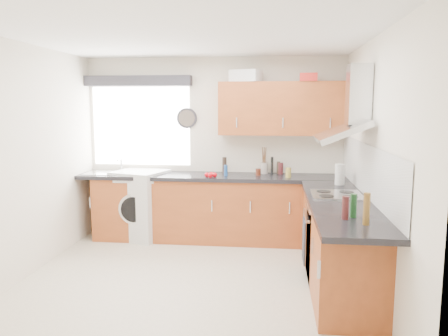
# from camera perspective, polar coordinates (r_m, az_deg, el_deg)

# --- Properties ---
(ground_plane) EXTENTS (3.60, 3.60, 0.00)m
(ground_plane) POSITION_cam_1_polar(r_m,az_deg,el_deg) (4.73, -4.33, -14.75)
(ground_plane) COLOR beige
(ceiling) EXTENTS (3.60, 3.60, 0.02)m
(ceiling) POSITION_cam_1_polar(r_m,az_deg,el_deg) (4.41, -4.70, 16.75)
(ceiling) COLOR white
(ceiling) RESTS_ON wall_back
(wall_back) EXTENTS (3.60, 0.02, 2.50)m
(wall_back) POSITION_cam_1_polar(r_m,az_deg,el_deg) (6.16, -1.30, 2.66)
(wall_back) COLOR silver
(wall_back) RESTS_ON ground_plane
(wall_front) EXTENTS (3.60, 0.02, 2.50)m
(wall_front) POSITION_cam_1_polar(r_m,az_deg,el_deg) (2.68, -11.91, -4.70)
(wall_front) COLOR silver
(wall_front) RESTS_ON ground_plane
(wall_left) EXTENTS (0.02, 3.60, 2.50)m
(wall_left) POSITION_cam_1_polar(r_m,az_deg,el_deg) (5.06, -24.94, 0.70)
(wall_left) COLOR silver
(wall_left) RESTS_ON ground_plane
(wall_right) EXTENTS (0.02, 3.60, 2.50)m
(wall_right) POSITION_cam_1_polar(r_m,az_deg,el_deg) (4.42, 19.04, 0.05)
(wall_right) COLOR silver
(wall_right) RESTS_ON ground_plane
(window) EXTENTS (1.40, 0.02, 1.10)m
(window) POSITION_cam_1_polar(r_m,az_deg,el_deg) (6.36, -10.78, 5.40)
(window) COLOR silver
(window) RESTS_ON wall_back
(window_blind) EXTENTS (1.50, 0.18, 0.14)m
(window_blind) POSITION_cam_1_polar(r_m,az_deg,el_deg) (6.28, -11.18, 11.11)
(window_blind) COLOR #29282E
(window_blind) RESTS_ON wall_back
(splashback) EXTENTS (0.01, 3.00, 0.54)m
(splashback) POSITION_cam_1_polar(r_m,az_deg,el_deg) (4.72, 18.11, -0.28)
(splashback) COLOR white
(splashback) RESTS_ON wall_right
(base_cab_back) EXTENTS (3.00, 0.58, 0.86)m
(base_cab_back) POSITION_cam_1_polar(r_m,az_deg,el_deg) (6.03, -2.60, -5.38)
(base_cab_back) COLOR brown
(base_cab_back) RESTS_ON ground_plane
(base_cab_corner) EXTENTS (0.60, 0.60, 0.86)m
(base_cab_corner) POSITION_cam_1_polar(r_m,az_deg,el_deg) (5.98, 12.77, -5.68)
(base_cab_corner) COLOR brown
(base_cab_corner) RESTS_ON ground_plane
(base_cab_right) EXTENTS (0.58, 2.10, 0.86)m
(base_cab_right) POSITION_cam_1_polar(r_m,az_deg,el_deg) (4.69, 14.67, -9.59)
(base_cab_right) COLOR brown
(base_cab_right) RESTS_ON ground_plane
(worktop_back) EXTENTS (3.60, 0.62, 0.05)m
(worktop_back) POSITION_cam_1_polar(r_m,az_deg,el_deg) (5.91, -1.69, -1.14)
(worktop_back) COLOR black
(worktop_back) RESTS_ON base_cab_back
(worktop_right) EXTENTS (0.62, 2.42, 0.05)m
(worktop_right) POSITION_cam_1_polar(r_m,az_deg,el_deg) (4.43, 15.02, -4.56)
(worktop_right) COLOR black
(worktop_right) RESTS_ON base_cab_right
(sink) EXTENTS (0.84, 0.46, 0.10)m
(sink) POSITION_cam_1_polar(r_m,az_deg,el_deg) (6.23, -13.88, -0.29)
(sink) COLOR silver
(sink) RESTS_ON worktop_back
(oven) EXTENTS (0.56, 0.58, 0.85)m
(oven) POSITION_cam_1_polar(r_m,az_deg,el_deg) (4.83, 14.30, -9.11)
(oven) COLOR black
(oven) RESTS_ON ground_plane
(hob_plate) EXTENTS (0.52, 0.52, 0.01)m
(hob_plate) POSITION_cam_1_polar(r_m,az_deg,el_deg) (4.71, 14.51, -3.39)
(hob_plate) COLOR silver
(hob_plate) RESTS_ON worktop_right
(extractor_hood) EXTENTS (0.52, 0.78, 0.66)m
(extractor_hood) POSITION_cam_1_polar(r_m,az_deg,el_deg) (4.64, 16.11, 6.98)
(extractor_hood) COLOR silver
(extractor_hood) RESTS_ON wall_right
(upper_cabinets) EXTENTS (1.70, 0.35, 0.70)m
(upper_cabinets) POSITION_cam_1_polar(r_m,az_deg,el_deg) (5.90, 7.70, 7.70)
(upper_cabinets) COLOR brown
(upper_cabinets) RESTS_ON wall_back
(washing_machine) EXTENTS (0.80, 0.78, 0.94)m
(washing_machine) POSITION_cam_1_polar(r_m,az_deg,el_deg) (6.23, -10.81, -4.67)
(washing_machine) COLOR silver
(washing_machine) RESTS_ON ground_plane
(wall_clock) EXTENTS (0.29, 0.04, 0.29)m
(wall_clock) POSITION_cam_1_polar(r_m,az_deg,el_deg) (6.16, -4.91, 6.50)
(wall_clock) COLOR #29282E
(wall_clock) RESTS_ON wall_back
(casserole) EXTENTS (0.44, 0.37, 0.16)m
(casserole) POSITION_cam_1_polar(r_m,az_deg,el_deg) (5.91, 2.85, 11.91)
(casserole) COLOR silver
(casserole) RESTS_ON upper_cabinets
(storage_box) EXTENTS (0.24, 0.20, 0.10)m
(storage_box) POSITION_cam_1_polar(r_m,az_deg,el_deg) (5.82, 10.99, 11.56)
(storage_box) COLOR #B2221A
(storage_box) RESTS_ON upper_cabinets
(utensil_pot) EXTENTS (0.11, 0.11, 0.15)m
(utensil_pot) POSITION_cam_1_polar(r_m,az_deg,el_deg) (6.04, 5.24, -0.02)
(utensil_pot) COLOR #A5998F
(utensil_pot) RESTS_ON worktop_back
(kitchen_roll) EXTENTS (0.14, 0.14, 0.25)m
(kitchen_roll) POSITION_cam_1_polar(r_m,az_deg,el_deg) (5.33, 14.90, -0.82)
(kitchen_roll) COLOR silver
(kitchen_roll) RESTS_ON worktop_right
(tomato_cluster) EXTENTS (0.14, 0.14, 0.06)m
(tomato_cluster) POSITION_cam_1_polar(r_m,az_deg,el_deg) (5.71, -1.74, -0.90)
(tomato_cluster) COLOR #BD010B
(tomato_cluster) RESTS_ON worktop_back
(jar_0) EXTENTS (0.07, 0.07, 0.09)m
(jar_0) POSITION_cam_1_polar(r_m,az_deg,el_deg) (5.86, 4.49, -0.54)
(jar_0) COLOR #4D1E10
(jar_0) RESTS_ON worktop_back
(jar_1) EXTENTS (0.04, 0.04, 0.23)m
(jar_1) POSITION_cam_1_polar(r_m,az_deg,el_deg) (6.03, 6.29, 0.35)
(jar_1) COLOR black
(jar_1) RESTS_ON worktop_back
(jar_2) EXTENTS (0.06, 0.06, 0.16)m
(jar_2) POSITION_cam_1_polar(r_m,az_deg,el_deg) (6.06, 0.08, 0.08)
(jar_2) COLOR #B4AB9A
(jar_2) RESTS_ON worktop_back
(jar_3) EXTENTS (0.07, 0.07, 0.16)m
(jar_3) POSITION_cam_1_polar(r_m,az_deg,el_deg) (6.00, 7.41, -0.06)
(jar_3) COLOR #4E1B1E
(jar_3) RESTS_ON worktop_back
(jar_4) EXTENTS (0.06, 0.06, 0.22)m
(jar_4) POSITION_cam_1_polar(r_m,az_deg,el_deg) (6.05, 0.06, 0.37)
(jar_4) COLOR black
(jar_4) RESTS_ON worktop_back
(jar_5) EXTENTS (0.05, 0.05, 0.17)m
(jar_5) POSITION_cam_1_polar(r_m,az_deg,el_deg) (6.02, 7.12, 0.03)
(jar_5) COLOR #352A1D
(jar_5) RESTS_ON worktop_back
(jar_6) EXTENTS (0.07, 0.07, 0.13)m
(jar_6) POSITION_cam_1_polar(r_m,az_deg,el_deg) (5.75, 8.40, -0.60)
(jar_6) COLOR olive
(jar_6) RESTS_ON worktop_back
(jar_7) EXTENTS (0.05, 0.05, 0.14)m
(jar_7) POSITION_cam_1_polar(r_m,az_deg,el_deg) (5.82, 0.24, -0.32)
(jar_7) COLOR navy
(jar_7) RESTS_ON worktop_back
(bottle_0) EXTENTS (0.06, 0.06, 0.20)m
(bottle_0) POSITION_cam_1_polar(r_m,az_deg,el_deg) (3.82, 16.55, -4.73)
(bottle_0) COLOR #17401C
(bottle_0) RESTS_ON worktop_right
(bottle_1) EXTENTS (0.06, 0.06, 0.19)m
(bottle_1) POSITION_cam_1_polar(r_m,az_deg,el_deg) (3.73, 15.57, -5.03)
(bottle_1) COLOR #3F1617
(bottle_1) RESTS_ON worktop_right
(bottle_2) EXTENTS (0.05, 0.05, 0.26)m
(bottle_2) POSITION_cam_1_polar(r_m,az_deg,el_deg) (3.60, 18.13, -5.10)
(bottle_2) COLOR brown
(bottle_2) RESTS_ON worktop_right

